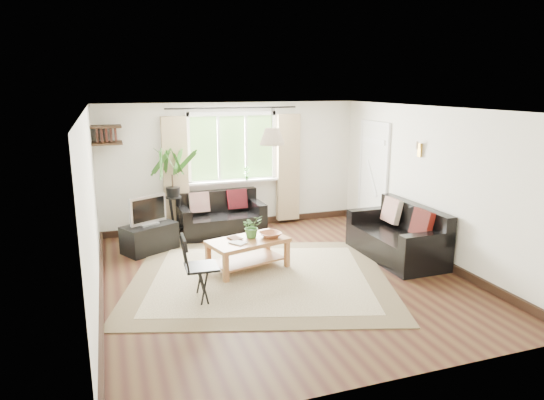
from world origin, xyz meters
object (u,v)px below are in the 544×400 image
object	(u,v)px
sofa_back	(221,215)
palm_stand	(173,193)
tv_stand	(150,238)
coffee_table	(248,254)
sofa_right	(396,233)
folding_chair	(202,268)

from	to	relation	value
sofa_back	palm_stand	bearing A→B (deg)	172.80
tv_stand	sofa_back	bearing A→B (deg)	-5.48
coffee_table	palm_stand	world-z (taller)	palm_stand
sofa_right	folding_chair	world-z (taller)	folding_chair
sofa_back	tv_stand	distance (m)	1.47
coffee_table	folding_chair	world-z (taller)	folding_chair
sofa_back	sofa_right	distance (m)	3.19
folding_chair	coffee_table	bearing A→B (deg)	-43.79
palm_stand	coffee_table	bearing A→B (deg)	-67.34
sofa_right	palm_stand	world-z (taller)	palm_stand
coffee_table	tv_stand	xyz separation A→B (m)	(-1.32, 1.33, -0.01)
palm_stand	folding_chair	xyz separation A→B (m)	(-0.04, -2.79, -0.39)
coffee_table	tv_stand	distance (m)	1.87
sofa_back	folding_chair	distance (m)	2.86
folding_chair	sofa_back	bearing A→B (deg)	-15.87
sofa_right	folding_chair	bearing A→B (deg)	-81.06
tv_stand	palm_stand	world-z (taller)	palm_stand
coffee_table	sofa_back	bearing A→B (deg)	89.08
palm_stand	tv_stand	bearing A→B (deg)	-128.54
palm_stand	folding_chair	world-z (taller)	palm_stand
folding_chair	tv_stand	bearing A→B (deg)	14.33
sofa_right	coffee_table	world-z (taller)	sofa_right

